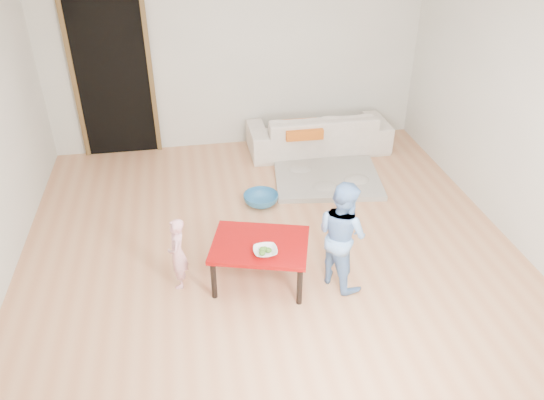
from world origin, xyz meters
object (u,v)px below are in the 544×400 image
object	(u,v)px
red_table	(260,262)
sofa	(318,131)
child_blue	(342,234)
child_pink	(178,254)
basin	(261,199)
bowl	(265,251)

from	to	relation	value
red_table	sofa	bearing A→B (deg)	64.99
child_blue	red_table	bearing A→B (deg)	51.72
child_pink	child_blue	xyz separation A→B (m)	(1.47, -0.21, 0.18)
sofa	child_blue	bearing A→B (deg)	79.60
basin	child_blue	bearing A→B (deg)	-71.09
red_table	bowl	distance (m)	0.29
child_blue	basin	size ratio (longest dim) A/B	2.62
red_table	child_blue	distance (m)	0.80
bowl	child_blue	distance (m)	0.71
red_table	child_pink	size ratio (longest dim) A/B	1.22
red_table	basin	distance (m)	1.37
bowl	child_blue	bearing A→B (deg)	2.89
child_blue	child_pink	bearing A→B (deg)	53.79
sofa	child_blue	size ratio (longest dim) A/B	1.80
sofa	child_pink	size ratio (longest dim) A/B	2.69
child_pink	child_blue	size ratio (longest dim) A/B	0.67
red_table	child_pink	distance (m)	0.76
bowl	child_pink	xyz separation A→B (m)	(-0.76, 0.24, -0.10)
bowl	child_pink	size ratio (longest dim) A/B	0.30
sofa	basin	distance (m)	1.63
bowl	child_pink	distance (m)	0.81
sofa	bowl	bearing A→B (deg)	66.54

